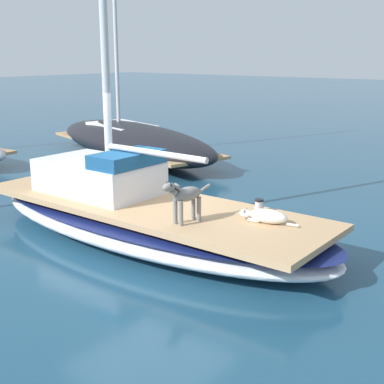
{
  "coord_description": "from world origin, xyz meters",
  "views": [
    {
      "loc": [
        -6.45,
        -6.07,
        3.17
      ],
      "look_at": [
        0.0,
        -1.0,
        1.01
      ],
      "focal_mm": 49.41,
      "sensor_mm": 36.0,
      "label": 1
    }
  ],
  "objects_px": {
    "dog_grey": "(185,196)",
    "deck_winch": "(259,206)",
    "moored_boat_starboard_side": "(132,140)",
    "sailboat_main": "(147,220)",
    "dog_white": "(266,216)"
  },
  "relations": [
    {
      "from": "dog_grey",
      "to": "deck_winch",
      "type": "bearing_deg",
      "value": -25.7
    },
    {
      "from": "dog_grey",
      "to": "moored_boat_starboard_side",
      "type": "distance_m",
      "value": 8.67
    },
    {
      "from": "sailboat_main",
      "to": "deck_winch",
      "type": "xyz_separation_m",
      "value": [
        0.73,
        -1.82,
        0.42
      ]
    },
    {
      "from": "dog_grey",
      "to": "sailboat_main",
      "type": "bearing_deg",
      "value": 69.05
    },
    {
      "from": "sailboat_main",
      "to": "dog_grey",
      "type": "distance_m",
      "value": 1.52
    },
    {
      "from": "dog_grey",
      "to": "deck_winch",
      "type": "relative_size",
      "value": 4.45
    },
    {
      "from": "sailboat_main",
      "to": "dog_grey",
      "type": "relative_size",
      "value": 7.76
    },
    {
      "from": "dog_grey",
      "to": "deck_winch",
      "type": "height_order",
      "value": "dog_grey"
    },
    {
      "from": "deck_winch",
      "to": "sailboat_main",
      "type": "bearing_deg",
      "value": 112.01
    },
    {
      "from": "dog_grey",
      "to": "deck_winch",
      "type": "distance_m",
      "value": 1.38
    },
    {
      "from": "sailboat_main",
      "to": "dog_white",
      "type": "bearing_deg",
      "value": -82.51
    },
    {
      "from": "deck_winch",
      "to": "moored_boat_starboard_side",
      "type": "xyz_separation_m",
      "value": [
        4.38,
        7.19,
        -0.19
      ]
    },
    {
      "from": "dog_grey",
      "to": "moored_boat_starboard_side",
      "type": "xyz_separation_m",
      "value": [
        5.58,
        6.61,
        -0.51
      ]
    },
    {
      "from": "dog_white",
      "to": "moored_boat_starboard_side",
      "type": "xyz_separation_m",
      "value": [
        4.82,
        7.59,
        -0.2
      ]
    },
    {
      "from": "sailboat_main",
      "to": "deck_winch",
      "type": "relative_size",
      "value": 34.56
    }
  ]
}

